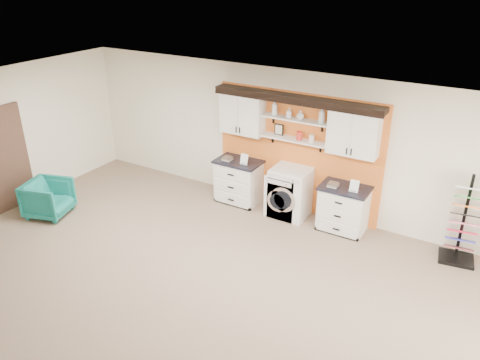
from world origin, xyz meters
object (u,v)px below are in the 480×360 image
Objects in this scene: base_cabinet_left at (239,181)px; base_cabinet_right at (343,208)px; dryer at (291,192)px; armchair at (48,198)px; sample_rack at (461,234)px; washer at (285,194)px.

base_cabinet_left is 1.04× the size of base_cabinet_right.
dryer is at bearing -0.16° from base_cabinet_left.
base_cabinet_right is at bearing -82.69° from armchair.
washer is at bearing 172.42° from sample_rack.
dryer reaches higher than armchair.
armchair is at bearing -149.42° from dryer.
sample_rack is 7.60m from armchair.
washer is (1.07, -0.00, -0.02)m from base_cabinet_left.
sample_rack is (3.20, 0.04, 0.06)m from washer.
armchair is (-3.99, -2.42, -0.08)m from washer.
base_cabinet_left is at bearing 172.21° from sample_rack.
dryer is 1.26× the size of armchair.
base_cabinet_left is 3.80m from armchair.
sample_rack is at bearing -88.92° from armchair.
dryer is (-1.08, -0.00, 0.06)m from base_cabinet_right.
dryer is (1.18, -0.00, 0.04)m from base_cabinet_left.
sample_rack is at bearing 0.93° from base_cabinet_right.
base_cabinet_left reaches higher than washer.
base_cabinet_right reaches higher than armchair.
dryer is 3.09m from sample_rack.
base_cabinet_right is 0.90× the size of dryer.
washer is at bearing -0.18° from base_cabinet_left.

